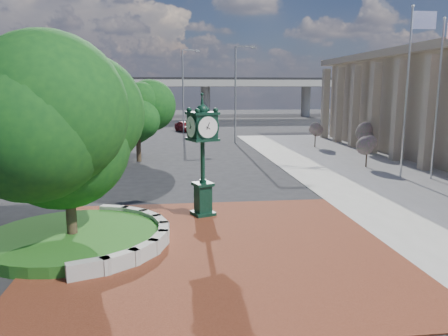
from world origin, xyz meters
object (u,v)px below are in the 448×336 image
Objects in this scene: post_clock at (203,151)px; flagpole_a at (438,99)px; street_lamp_far at (185,85)px; parked_car at (185,126)px; flagpole_b at (407,92)px; street_lamp_near at (238,87)px.

flagpole_a reaches higher than post_clock.
street_lamp_far reaches higher than post_clock.
post_clock reaches higher than parked_car.
parked_car is 34.19m from flagpole_b.
flagpole_a is 0.93× the size of street_lamp_far.
flagpole_a is at bearing -19.36° from flagpole_b.
post_clock is 1.29× the size of parked_car.
street_lamp_far is (-12.36, 29.84, 0.72)m from flagpole_b.
parked_car is at bearing 89.56° from post_clock.
flagpole_b is 19.93m from street_lamp_near.
parked_car is (0.29, 38.22, -2.17)m from post_clock.
post_clock is 0.54× the size of street_lamp_near.
flagpole_b is (12.40, -31.53, 4.56)m from parked_car.
flagpole_b is 1.01× the size of street_lamp_far.
post_clock is at bearing -152.21° from flagpole_b.
post_clock is 36.67m from street_lamp_far.
flagpole_a is (14.05, -32.11, 4.18)m from parked_car.
parked_car is 0.42× the size of flagpole_a.
flagpole_a is (14.34, 6.11, 2.02)m from post_clock.
parked_car is at bearing 91.62° from street_lamp_far.
street_lamp_far is at bearing 113.32° from street_lamp_near.
post_clock is 15.72m from flagpole_a.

